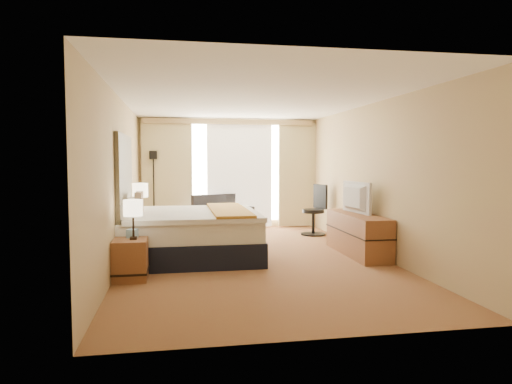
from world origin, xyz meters
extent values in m
cube|color=maroon|center=(0.00, 0.00, 0.00)|extent=(4.20, 7.00, 0.02)
cube|color=white|center=(0.00, 0.00, 2.60)|extent=(4.20, 7.00, 0.02)
cube|color=tan|center=(0.00, 3.50, 1.30)|extent=(4.20, 0.02, 2.60)
cube|color=tan|center=(0.00, -3.50, 1.30)|extent=(4.20, 0.02, 2.60)
cube|color=tan|center=(-2.10, 0.00, 1.30)|extent=(0.02, 7.00, 2.60)
cube|color=tan|center=(2.10, 0.00, 1.30)|extent=(0.02, 7.00, 2.60)
cube|color=black|center=(-2.06, 0.20, 1.28)|extent=(0.06, 1.85, 1.50)
cube|color=brown|center=(-1.87, -1.05, 0.28)|extent=(0.45, 0.52, 0.55)
cube|color=brown|center=(-1.87, 1.45, 0.28)|extent=(0.45, 0.52, 0.55)
cube|color=brown|center=(1.83, 0.00, 0.35)|extent=(0.50, 1.80, 0.70)
cube|color=silver|center=(0.25, 3.47, 1.32)|extent=(2.30, 0.02, 2.30)
cube|color=beige|center=(-1.45, 3.38, 1.27)|extent=(1.15, 0.09, 2.50)
cube|color=beige|center=(1.65, 3.38, 1.27)|extent=(0.90, 0.09, 2.50)
cube|color=white|center=(0.25, 3.43, 1.27)|extent=(1.55, 0.04, 2.50)
cube|color=tan|center=(0.00, 3.34, 2.52)|extent=(4.00, 0.16, 0.12)
cube|color=black|center=(-1.05, 0.22, 0.19)|extent=(2.28, 2.06, 0.38)
cube|color=silver|center=(-1.05, 0.22, 0.54)|extent=(2.22, 2.01, 0.33)
cube|color=silver|center=(-0.96, 0.22, 0.73)|extent=(2.08, 2.08, 0.08)
cube|color=gold|center=(-0.38, 0.22, 0.79)|extent=(0.60, 2.08, 0.04)
cube|color=silver|center=(-1.99, -0.28, 0.87)|extent=(0.30, 0.85, 0.20)
cube|color=silver|center=(-1.99, 0.72, 0.87)|extent=(0.30, 0.85, 0.20)
cube|color=beige|center=(-1.84, 0.22, 0.91)|extent=(0.11, 0.46, 0.39)
cube|color=#5B231A|center=(-0.21, 3.00, 0.12)|extent=(1.50, 1.21, 0.24)
cube|color=#2E2D32|center=(-0.19, 2.96, 0.31)|extent=(1.36, 1.04, 0.15)
cube|color=#2E2D32|center=(-0.33, 3.26, 0.57)|extent=(1.17, 0.64, 0.52)
cube|color=#2E2D32|center=(-0.77, 2.74, 0.34)|extent=(0.39, 0.69, 0.43)
cube|color=#2E2D32|center=(0.35, 3.26, 0.34)|extent=(0.39, 0.69, 0.43)
cube|color=beige|center=(0.02, 3.06, 0.47)|extent=(0.21, 0.33, 0.30)
cube|color=black|center=(-1.75, 3.30, 0.01)|extent=(0.23, 0.23, 0.03)
cylinder|color=black|center=(-1.75, 3.30, 0.84)|extent=(0.03, 0.03, 1.63)
cube|color=black|center=(-1.75, 3.30, 1.74)|extent=(0.17, 0.17, 0.19)
cylinder|color=black|center=(1.68, 2.10, 0.02)|extent=(0.53, 0.53, 0.03)
cylinder|color=black|center=(1.68, 2.10, 0.28)|extent=(0.06, 0.06, 0.48)
cylinder|color=black|center=(1.68, 2.10, 0.52)|extent=(0.47, 0.47, 0.07)
cube|color=black|center=(1.86, 2.17, 0.83)|extent=(0.20, 0.42, 0.53)
cube|color=black|center=(-1.82, -1.06, 0.57)|extent=(0.09, 0.09, 0.04)
cylinder|color=black|center=(-1.82, -1.06, 0.75)|extent=(0.03, 0.03, 0.32)
cylinder|color=#FFEDBF|center=(-1.82, -1.06, 0.98)|extent=(0.26, 0.26, 0.22)
cube|color=black|center=(-1.92, 1.40, 0.57)|extent=(0.11, 0.11, 0.04)
cylinder|color=black|center=(-1.92, 1.40, 0.78)|extent=(0.03, 0.03, 0.38)
cylinder|color=#FFEDBF|center=(-1.92, 1.40, 1.06)|extent=(0.30, 0.30, 0.26)
cube|color=#7EA5C3|center=(-1.85, -0.91, 0.61)|extent=(0.16, 0.16, 0.12)
cube|color=black|center=(-1.86, 1.47, 0.58)|extent=(0.19, 0.17, 0.06)
imported|color=black|center=(1.78, 0.17, 0.97)|extent=(0.22, 0.96, 0.55)
camera|label=1|loc=(-1.24, -7.37, 1.62)|focal=32.00mm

